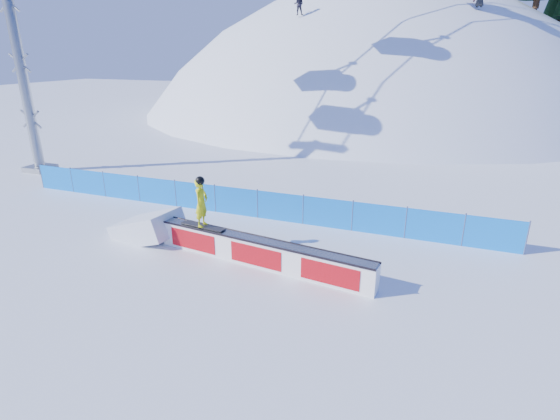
% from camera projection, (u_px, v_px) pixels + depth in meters
% --- Properties ---
extents(ground, '(160.00, 160.00, 0.00)m').
position_uv_depth(ground, '(178.00, 258.00, 14.77)').
color(ground, silver).
rests_on(ground, ground).
extents(snow_hill, '(64.00, 64.00, 64.00)m').
position_uv_depth(snow_hill, '(367.00, 249.00, 57.80)').
color(snow_hill, silver).
rests_on(snow_hill, ground).
extents(safety_fence, '(22.05, 0.05, 1.30)m').
position_uv_depth(safety_fence, '(236.00, 201.00, 18.52)').
color(safety_fence, '#0978EF').
rests_on(safety_fence, ground).
extents(rail_box, '(7.82, 1.55, 0.94)m').
position_uv_depth(rail_box, '(260.00, 252.00, 14.13)').
color(rail_box, white).
rests_on(rail_box, ground).
extents(snow_ramp, '(2.77, 1.93, 1.61)m').
position_uv_depth(snow_ramp, '(149.00, 237.00, 16.46)').
color(snow_ramp, silver).
rests_on(snow_ramp, ground).
extents(snowboarder, '(1.73, 0.61, 1.78)m').
position_uv_depth(snowboarder, '(201.00, 202.00, 14.67)').
color(snowboarder, black).
rests_on(snowboarder, rail_box).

